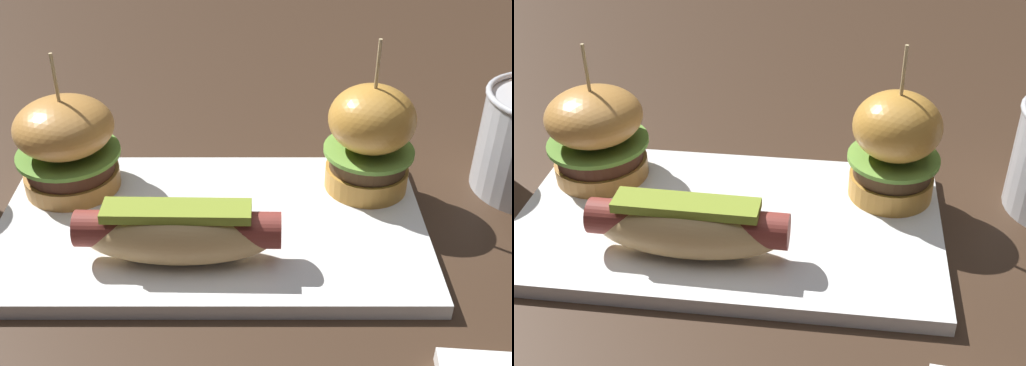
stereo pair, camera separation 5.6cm
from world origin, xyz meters
TOP-DOWN VIEW (x-y plane):
  - ground_plane at (0.00, 0.00)m, footprint 3.00×3.00m
  - platter_main at (0.00, 0.00)m, footprint 0.38×0.22m
  - hot_dog at (-0.02, -0.05)m, footprint 0.17×0.05m
  - slider_left at (-0.14, 0.06)m, footprint 0.10×0.10m
  - slider_right at (0.14, 0.06)m, footprint 0.08×0.08m

SIDE VIEW (x-z plane):
  - ground_plane at x=0.00m, z-range 0.00..0.00m
  - platter_main at x=0.00m, z-range 0.00..0.01m
  - hot_dog at x=-0.02m, z-range 0.01..0.07m
  - slider_left at x=-0.14m, z-range -0.01..0.13m
  - slider_right at x=0.14m, z-range -0.01..0.14m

